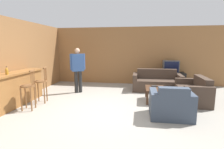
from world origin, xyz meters
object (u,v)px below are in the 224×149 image
at_px(coffee_table, 155,90).
at_px(tv_unit, 170,79).
at_px(couch_far, 157,83).
at_px(book_on_table, 154,86).
at_px(loveseat_right, 193,93).
at_px(person_by_window, 78,68).
at_px(tv, 171,66).
at_px(bar_chair_near, 28,89).
at_px(armchair_near, 171,105).
at_px(bar_chair_mid, 41,84).
at_px(bottle, 7,71).

relative_size(coffee_table, tv_unit, 0.73).
relative_size(couch_far, book_on_table, 8.19).
height_order(loveseat_right, person_by_window, person_by_window).
xyz_separation_m(couch_far, tv, (0.63, 0.81, 0.58)).
height_order(couch_far, loveseat_right, couch_far).
relative_size(coffee_table, book_on_table, 3.84).
xyz_separation_m(couch_far, book_on_table, (-0.20, -1.22, 0.14)).
bearing_deg(book_on_table, bar_chair_near, -156.68).
distance_m(tv, person_by_window, 3.92).
bearing_deg(loveseat_right, armchair_near, -123.64).
xyz_separation_m(bar_chair_mid, person_by_window, (0.71, 1.32, 0.36)).
bearing_deg(tv_unit, bar_chair_near, -140.67).
xyz_separation_m(loveseat_right, book_on_table, (-1.19, 0.08, 0.15)).
height_order(coffee_table, bottle, bottle).
xyz_separation_m(loveseat_right, tv, (-0.36, 2.11, 0.58)).
relative_size(couch_far, coffee_table, 2.13).
relative_size(bar_chair_mid, coffee_table, 1.26).
bearing_deg(book_on_table, tv, 67.60).
xyz_separation_m(bar_chair_mid, tv, (4.31, 2.88, 0.30)).
bearing_deg(tv, tv_unit, 90.00).
bearing_deg(bar_chair_near, tv_unit, 39.33).
xyz_separation_m(loveseat_right, tv_unit, (-0.36, 2.12, 0.01)).
xyz_separation_m(armchair_near, book_on_table, (-0.28, 1.45, 0.14)).
relative_size(bar_chair_mid, tv_unit, 0.92).
bearing_deg(bar_chair_near, armchair_near, 0.71).
xyz_separation_m(tv_unit, bottle, (-4.86, -3.58, 0.76)).
bearing_deg(tv, bar_chair_mid, -146.23).
bearing_deg(person_by_window, couch_far, 14.17).
distance_m(coffee_table, bottle, 4.32).
xyz_separation_m(bottle, person_by_window, (1.27, 2.01, -0.13)).
bearing_deg(tv, bottle, -143.69).
distance_m(bar_chair_near, bar_chair_mid, 0.65).
distance_m(bar_chair_mid, couch_far, 4.22).
distance_m(loveseat_right, bottle, 5.48).
height_order(couch_far, tv_unit, couch_far).
xyz_separation_m(loveseat_right, coffee_table, (-1.18, -0.12, 0.07)).
xyz_separation_m(tv, bottle, (-4.86, -3.57, 0.19)).
bearing_deg(tv, loveseat_right, -80.42).
distance_m(tv, bottle, 6.04).
xyz_separation_m(bar_chair_near, bar_chair_mid, (-0.00, 0.65, 0.00)).
xyz_separation_m(couch_far, coffee_table, (-0.19, -1.42, 0.06)).
distance_m(book_on_table, person_by_window, 2.84).
height_order(bar_chair_mid, coffee_table, bar_chair_mid).
bearing_deg(bar_chair_mid, book_on_table, 13.76).
bearing_deg(bottle, tv_unit, 36.33).
relative_size(bar_chair_near, bottle, 5.12).
height_order(tv, book_on_table, tv).
distance_m(bar_chair_near, loveseat_right, 4.88).
relative_size(loveseat_right, tv_unit, 1.19).
xyz_separation_m(armchair_near, person_by_window, (-3.04, 1.92, 0.64)).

